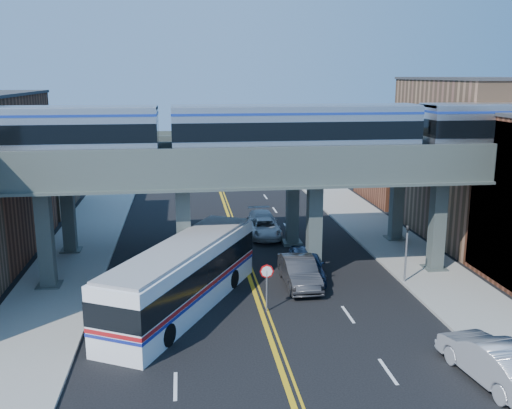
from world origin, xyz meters
TOP-DOWN VIEW (x-y plane):
  - ground at (0.00, 0.00)m, footprint 120.00×120.00m
  - sidewalk_west at (-11.50, 10.00)m, footprint 5.00×70.00m
  - sidewalk_east at (11.50, 10.00)m, footprint 5.00×70.00m
  - building_west_c at (-18.50, 29.00)m, footprint 8.00×10.00m
  - building_east_b at (18.50, 16.00)m, footprint 8.00×14.00m
  - building_east_c at (18.50, 29.00)m, footprint 8.00×10.00m
  - elevated_viaduct_near at (0.00, 8.00)m, footprint 52.00×3.60m
  - elevated_viaduct_far at (0.00, 15.00)m, footprint 52.00×3.60m
  - transit_train at (2.77, 8.00)m, footprint 45.23×2.83m
  - stop_sign at (0.30, 3.00)m, footprint 0.76×0.09m
  - traffic_signal at (9.20, 6.00)m, footprint 0.15×0.18m
  - transit_bus at (-4.09, 3.99)m, footprint 8.79×13.16m
  - car_lane_a at (3.48, 7.81)m, footprint 2.76×5.56m
  - car_lane_b at (2.81, 6.54)m, footprint 1.85×5.25m
  - car_lane_c at (2.27, 17.29)m, footprint 2.41×5.03m
  - car_lane_d at (2.39, 18.95)m, footprint 2.21×5.31m
  - car_parked_curb at (8.50, -5.21)m, footprint 2.67×5.73m

SIDE VIEW (x-z plane):
  - ground at x=0.00m, z-range 0.00..0.00m
  - sidewalk_west at x=-11.50m, z-range 0.00..0.16m
  - sidewalk_east at x=11.50m, z-range 0.00..0.16m
  - car_lane_c at x=2.27m, z-range 0.00..1.38m
  - car_lane_d at x=2.39m, z-range 0.00..1.53m
  - car_lane_b at x=2.81m, z-range 0.00..1.73m
  - car_parked_curb at x=8.50m, z-range 0.00..1.82m
  - car_lane_a at x=3.48m, z-range 0.00..1.82m
  - stop_sign at x=0.30m, z-range 0.44..3.07m
  - transit_bus at x=-4.09m, z-range 0.05..3.48m
  - traffic_signal at x=9.20m, z-range 0.25..4.35m
  - building_west_c at x=-18.50m, z-range 0.00..8.00m
  - building_east_c at x=18.50m, z-range 0.00..9.00m
  - building_east_b at x=18.50m, z-range 0.00..12.00m
  - elevated_viaduct_near at x=0.00m, z-range 2.77..10.17m
  - elevated_viaduct_far at x=0.00m, z-range 2.77..10.17m
  - transit_train at x=2.77m, z-range 7.54..10.84m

